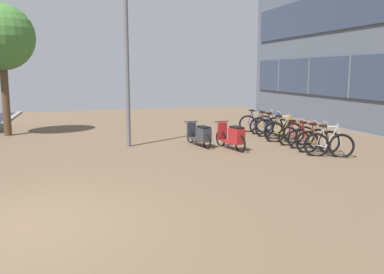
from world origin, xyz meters
name	(u,v)px	position (x,y,z in m)	size (l,w,h in m)	color
ground	(110,220)	(1.43, 0.00, -0.02)	(21.00, 40.00, 0.13)	black
bicycle_rack_00	(329,145)	(7.95, 3.48, 0.35)	(1.27, 0.76, 1.00)	black
bicycle_rack_01	(318,141)	(8.00, 4.12, 0.34)	(1.35, 0.50, 0.98)	black
bicycle_rack_02	(308,138)	(8.04, 4.76, 0.33)	(1.26, 0.55, 0.95)	black
bicycle_rack_03	(296,136)	(7.99, 5.40, 0.33)	(1.26, 0.48, 0.94)	black
bicycle_rack_04	(284,132)	(7.87, 6.04, 0.36)	(1.25, 0.78, 1.02)	black
bicycle_rack_05	(282,130)	(8.15, 6.68, 0.34)	(1.20, 0.70, 0.97)	black
bicycle_rack_06	(273,128)	(8.09, 7.32, 0.35)	(1.37, 0.48, 0.99)	black
bicycle_rack_07	(266,126)	(8.12, 7.96, 0.35)	(1.34, 0.48, 0.99)	black
bicycle_rack_08	(256,124)	(7.97, 8.60, 0.35)	(1.30, 0.63, 1.00)	black
scooter_near	(233,137)	(5.66, 5.26, 0.41)	(0.63, 1.73, 0.87)	black
scooter_mid	(200,135)	(4.85, 6.09, 0.38)	(0.62, 1.77, 0.78)	black
lamp_post	(126,36)	(2.57, 6.72, 3.55)	(0.20, 0.52, 6.45)	slate
street_tree	(1,38)	(-1.66, 10.33, 3.68)	(2.46, 2.46, 4.95)	brown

